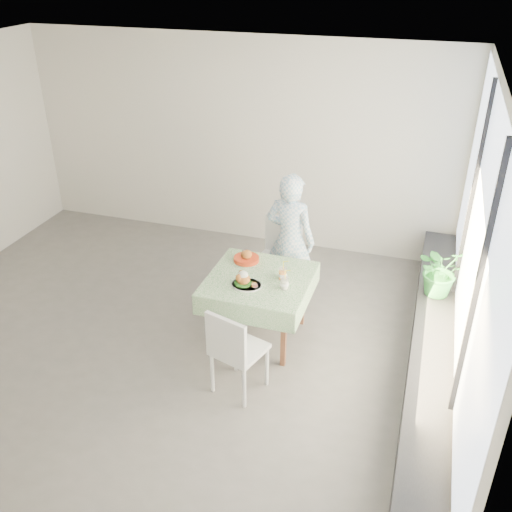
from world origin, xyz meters
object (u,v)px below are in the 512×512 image
(juice_cup_orange, at_px, (283,274))
(potted_plant, at_px, (441,270))
(cafe_table, at_px, (259,301))
(main_dish, at_px, (245,281))
(chair_far, at_px, (277,274))
(chair_near, at_px, (239,365))
(diner, at_px, (290,240))

(juice_cup_orange, bearing_deg, potted_plant, 21.39)
(cafe_table, relative_size, main_dish, 3.38)
(cafe_table, relative_size, potted_plant, 1.88)
(juice_cup_orange, bearing_deg, main_dish, -144.03)
(chair_far, distance_m, juice_cup_orange, 0.99)
(chair_near, relative_size, juice_cup_orange, 3.59)
(juice_cup_orange, distance_m, potted_plant, 1.66)
(chair_near, distance_m, potted_plant, 2.34)
(chair_near, bearing_deg, diner, 88.13)
(chair_near, distance_m, juice_cup_orange, 1.06)
(juice_cup_orange, height_order, potted_plant, potted_plant)
(cafe_table, relative_size, juice_cup_orange, 4.14)
(chair_far, height_order, main_dish, chair_far)
(chair_far, xyz_separation_m, juice_cup_orange, (0.28, -0.80, 0.50))
(main_dish, relative_size, juice_cup_orange, 1.22)
(cafe_table, height_order, chair_far, chair_far)
(main_dish, bearing_deg, chair_far, 87.24)
(juice_cup_orange, bearing_deg, chair_near, -100.66)
(chair_far, distance_m, potted_plant, 1.89)
(chair_far, relative_size, juice_cup_orange, 3.79)
(cafe_table, height_order, chair_near, chair_near)
(main_dish, bearing_deg, cafe_table, 63.71)
(main_dish, xyz_separation_m, potted_plant, (1.87, 0.84, -0.01))
(main_dish, distance_m, potted_plant, 2.05)
(chair_far, distance_m, main_dish, 1.15)
(main_dish, height_order, potted_plant, potted_plant)
(chair_far, xyz_separation_m, main_dish, (-0.05, -1.04, 0.50))
(chair_far, xyz_separation_m, diner, (0.16, -0.05, 0.51))
(cafe_table, distance_m, chair_near, 0.88)
(chair_far, distance_m, diner, 0.53)
(cafe_table, xyz_separation_m, juice_cup_orange, (0.24, 0.05, 0.34))
(potted_plant, bearing_deg, diner, 175.08)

